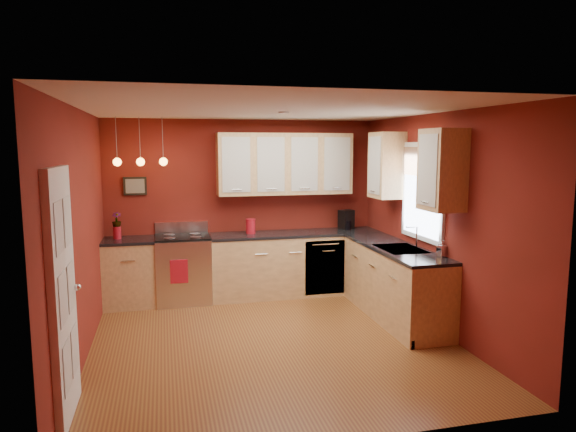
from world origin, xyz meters
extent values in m
plane|color=brown|center=(0.00, 0.00, 0.00)|extent=(4.20, 4.20, 0.00)
cube|color=silver|center=(0.00, 0.00, 2.60)|extent=(4.00, 4.20, 0.02)
cube|color=maroon|center=(0.00, 2.10, 1.30)|extent=(4.00, 0.02, 2.60)
cube|color=maroon|center=(0.00, -2.10, 1.30)|extent=(4.00, 0.02, 2.60)
cube|color=maroon|center=(-2.00, 0.00, 1.30)|extent=(0.02, 4.20, 2.60)
cube|color=maroon|center=(2.00, 0.00, 1.30)|extent=(0.02, 4.20, 2.60)
cube|color=#E6B87B|center=(-1.65, 1.80, 0.45)|extent=(0.70, 0.60, 0.90)
cube|color=#E6B87B|center=(0.73, 1.80, 0.45)|extent=(2.54, 0.60, 0.90)
cube|color=#E6B87B|center=(1.70, 0.45, 0.45)|extent=(0.60, 2.10, 0.90)
cube|color=black|center=(-1.65, 1.80, 0.92)|extent=(0.70, 0.62, 0.04)
cube|color=black|center=(0.73, 1.80, 0.92)|extent=(2.54, 0.62, 0.04)
cube|color=black|center=(1.70, 0.45, 0.92)|extent=(0.62, 2.10, 0.04)
cube|color=silver|center=(-0.92, 1.80, 0.46)|extent=(0.76, 0.64, 0.92)
cube|color=black|center=(-0.92, 1.50, 0.48)|extent=(0.55, 0.02, 0.32)
cylinder|color=silver|center=(-0.92, 1.49, 0.72)|extent=(0.60, 0.02, 0.02)
cube|color=black|center=(-0.92, 1.80, 0.94)|extent=(0.76, 0.60, 0.03)
cylinder|color=gray|center=(-1.10, 1.66, 0.95)|extent=(0.16, 0.16, 0.01)
cylinder|color=gray|center=(-0.74, 1.66, 0.95)|extent=(0.16, 0.16, 0.01)
cylinder|color=gray|center=(-1.10, 1.94, 0.95)|extent=(0.16, 0.16, 0.01)
cylinder|color=gray|center=(-0.74, 1.94, 0.95)|extent=(0.16, 0.16, 0.01)
cube|color=silver|center=(-0.92, 2.10, 1.03)|extent=(0.76, 0.04, 0.16)
cube|color=silver|center=(1.10, 1.51, 0.45)|extent=(0.60, 0.02, 0.80)
cube|color=gray|center=(1.70, 0.30, 0.92)|extent=(0.50, 0.70, 0.05)
cube|color=black|center=(1.70, 0.47, 0.91)|extent=(0.42, 0.30, 0.02)
cube|color=black|center=(1.70, 0.13, 0.91)|extent=(0.42, 0.30, 0.02)
cylinder|color=silver|center=(1.92, 0.30, 1.08)|extent=(0.02, 0.02, 0.28)
cylinder|color=silver|center=(1.85, 0.30, 1.21)|extent=(0.16, 0.02, 0.02)
cube|color=white|center=(1.98, 0.30, 1.65)|extent=(0.04, 1.02, 1.22)
cube|color=white|center=(1.97, 0.30, 1.65)|extent=(0.01, 0.90, 1.10)
cube|color=#875C43|center=(1.95, 0.30, 2.02)|extent=(0.02, 0.96, 0.36)
cube|color=white|center=(-1.97, -1.20, 1.02)|extent=(0.06, 0.82, 2.05)
cube|color=silver|center=(-1.94, -1.38, 1.60)|extent=(0.00, 0.28, 0.40)
cube|color=silver|center=(-1.94, -1.02, 1.60)|extent=(0.00, 0.28, 0.40)
cube|color=silver|center=(-1.94, -1.38, 1.05)|extent=(0.00, 0.28, 0.40)
cube|color=silver|center=(-1.94, -1.02, 1.05)|extent=(0.00, 0.28, 0.40)
cube|color=silver|center=(-1.94, -1.38, 0.50)|extent=(0.00, 0.28, 0.40)
cube|color=silver|center=(-1.94, -1.02, 0.50)|extent=(0.00, 0.28, 0.40)
sphere|color=silver|center=(-1.91, -0.87, 1.00)|extent=(0.06, 0.06, 0.06)
cube|color=#E6B87B|center=(0.60, 1.93, 1.95)|extent=(2.00, 0.35, 0.90)
cube|color=#E6B87B|center=(1.82, 0.32, 1.95)|extent=(0.35, 1.95, 0.90)
cube|color=black|center=(-1.55, 2.08, 1.65)|extent=(0.32, 0.03, 0.26)
cylinder|color=gray|center=(-1.75, 1.75, 2.30)|extent=(0.01, 0.01, 0.60)
sphere|color=#FFA53F|center=(-1.75, 1.75, 2.00)|extent=(0.11, 0.11, 0.11)
cylinder|color=gray|center=(-1.45, 1.75, 2.30)|extent=(0.01, 0.01, 0.60)
sphere|color=#FFA53F|center=(-1.45, 1.75, 2.00)|extent=(0.11, 0.11, 0.11)
cylinder|color=gray|center=(-1.15, 1.75, 2.30)|extent=(0.01, 0.01, 0.60)
sphere|color=#FFA53F|center=(-1.15, 1.75, 2.00)|extent=(0.11, 0.11, 0.11)
cylinder|color=#A9121F|center=(0.06, 1.85, 1.04)|extent=(0.13, 0.13, 0.20)
cylinder|color=#A9121F|center=(0.06, 1.85, 1.15)|extent=(0.14, 0.14, 0.02)
cylinder|color=#A9121F|center=(-1.80, 1.85, 1.03)|extent=(0.11, 0.11, 0.17)
imported|color=#A9121F|center=(-1.80, 1.85, 1.20)|extent=(0.13, 0.13, 0.22)
cube|color=black|center=(1.57, 1.92, 1.09)|extent=(0.25, 0.23, 0.29)
cylinder|color=black|center=(1.57, 1.86, 1.01)|extent=(0.15, 0.15, 0.14)
imported|color=silver|center=(1.95, -0.25, 1.04)|extent=(0.11, 0.11, 0.20)
cube|color=#A9121F|center=(-0.99, 1.47, 0.52)|extent=(0.24, 0.02, 0.32)
camera|label=1|loc=(-1.16, -5.49, 2.21)|focal=32.00mm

